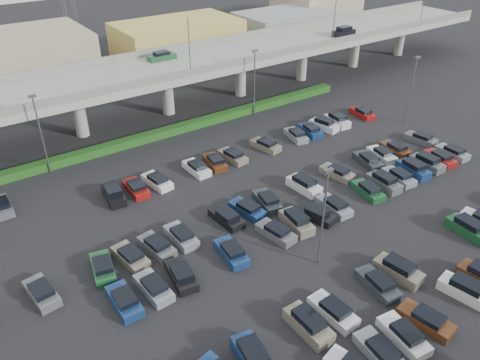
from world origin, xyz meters
name	(u,v)px	position (x,y,z in m)	size (l,w,h in m)	color
ground	(267,222)	(0.00, 0.00, 0.00)	(280.00, 280.00, 0.00)	black
overpass	(134,77)	(-0.18, 32.00, 6.97)	(150.00, 13.00, 15.80)	gray
hedge	(161,134)	(0.00, 25.00, 0.55)	(66.00, 1.60, 1.10)	#113A12
parked_cars	(292,239)	(-0.16, -4.38, 0.62)	(62.98, 41.68, 1.67)	black
light_poles	(223,175)	(-4.13, 2.00, 6.24)	(66.90, 48.38, 10.30)	#4F4F54
distant_buildings	(133,42)	(12.38, 61.81, 3.74)	(138.00, 24.00, 9.00)	gray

